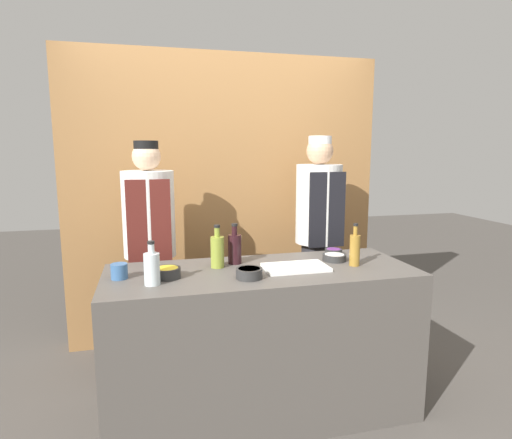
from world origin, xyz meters
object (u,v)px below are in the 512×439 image
at_px(cutting_board, 296,267).
at_px(cup_blue, 119,271).
at_px(sauce_bowl_yellow, 167,272).
at_px(sauce_bowl_purple, 334,252).
at_px(sauce_bowl_orange, 249,273).
at_px(bottle_wine, 235,248).
at_px(bottle_vinegar, 355,249).
at_px(bottle_clear, 152,268).
at_px(chef_right, 318,238).
at_px(chef_left, 150,250).
at_px(bottle_oil, 217,251).
at_px(sauce_bowl_white, 334,257).

distance_m(cutting_board, cup_blue, 1.01).
distance_m(sauce_bowl_yellow, sauce_bowl_purple, 1.15).
height_order(sauce_bowl_orange, bottle_wine, bottle_wine).
relative_size(bottle_wine, cup_blue, 2.77).
relative_size(sauce_bowl_purple, bottle_vinegar, 0.44).
xyz_separation_m(sauce_bowl_orange, bottle_clear, (-0.52, 0.01, 0.06)).
bearing_deg(bottle_vinegar, chef_right, 84.94).
xyz_separation_m(cutting_board, chef_left, (-0.84, 0.73, -0.02)).
bearing_deg(sauce_bowl_orange, sauce_bowl_purple, 29.38).
relative_size(sauce_bowl_purple, cutting_board, 0.31).
bearing_deg(bottle_oil, cutting_board, -18.78).
relative_size(sauce_bowl_white, cup_blue, 1.65).
distance_m(cutting_board, bottle_oil, 0.48).
relative_size(bottle_clear, cup_blue, 2.56).
distance_m(sauce_bowl_purple, bottle_oil, 0.83).
bearing_deg(bottle_clear, cutting_board, 6.74).
distance_m(sauce_bowl_white, bottle_wine, 0.65).
xyz_separation_m(sauce_bowl_orange, bottle_oil, (-0.13, 0.27, 0.07)).
relative_size(sauce_bowl_yellow, bottle_vinegar, 0.56).
bearing_deg(chef_left, bottle_vinegar, -31.49).
bearing_deg(sauce_bowl_orange, sauce_bowl_yellow, 165.02).
relative_size(sauce_bowl_white, chef_left, 0.09).
bearing_deg(chef_right, sauce_bowl_purple, -99.40).
xyz_separation_m(sauce_bowl_orange, bottle_vinegar, (0.69, 0.10, 0.07)).
distance_m(chef_left, chef_right, 1.29).
height_order(sauce_bowl_yellow, chef_left, chef_left).
height_order(bottle_vinegar, bottle_wine, bottle_vinegar).
distance_m(cutting_board, bottle_wine, 0.40).
distance_m(sauce_bowl_purple, cutting_board, 0.45).
height_order(bottle_vinegar, chef_right, chef_right).
height_order(bottle_clear, chef_left, chef_left).
xyz_separation_m(sauce_bowl_purple, bottle_wine, (-0.69, -0.05, 0.08)).
xyz_separation_m(cutting_board, bottle_oil, (-0.45, 0.15, 0.09)).
relative_size(sauce_bowl_yellow, sauce_bowl_purple, 1.27).
bearing_deg(sauce_bowl_orange, cutting_board, 19.95).
bearing_deg(cup_blue, chef_left, 75.95).
xyz_separation_m(bottle_oil, chef_right, (0.89, 0.58, -0.08)).
relative_size(bottle_oil, cup_blue, 2.85).
bearing_deg(chef_right, sauce_bowl_white, -102.62).
relative_size(bottle_vinegar, bottle_oil, 1.01).
bearing_deg(cutting_board, sauce_bowl_white, 22.20).
relative_size(bottle_vinegar, chef_right, 0.15).
bearing_deg(bottle_vinegar, cup_blue, 177.16).
bearing_deg(cutting_board, sauce_bowl_yellow, 179.67).
height_order(cutting_board, bottle_clear, bottle_clear).
relative_size(sauce_bowl_purple, chef_right, 0.07).
distance_m(bottle_vinegar, bottle_oil, 0.84).
bearing_deg(sauce_bowl_purple, sauce_bowl_orange, -150.62).
height_order(sauce_bowl_yellow, bottle_oil, bottle_oil).
distance_m(sauce_bowl_purple, bottle_vinegar, 0.29).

